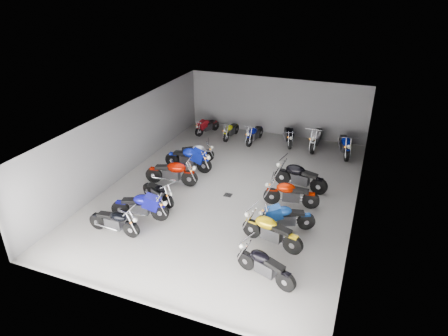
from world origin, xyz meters
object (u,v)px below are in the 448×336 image
at_px(motorcycle_left_b, 141,206).
at_px(motorcycle_back_a, 207,126).
at_px(motorcycle_left_d, 172,173).
at_px(motorcycle_left_f, 195,152).
at_px(motorcycle_left_e, 189,159).
at_px(motorcycle_back_e, 316,138).
at_px(motorcycle_right_e, 300,177).
at_px(motorcycle_right_d, 291,194).
at_px(motorcycle_left_a, 114,221).
at_px(motorcycle_back_f, 345,145).
at_px(motorcycle_right_a, 265,265).
at_px(motorcycle_right_c, 286,217).
at_px(motorcycle_back_d, 288,135).
at_px(motorcycle_back_b, 231,130).
at_px(motorcycle_back_c, 254,134).
at_px(drain_grate, 228,195).
at_px(motorcycle_right_b, 271,231).
at_px(motorcycle_left_c, 158,192).

bearing_deg(motorcycle_left_b, motorcycle_back_a, 175.71).
distance_m(motorcycle_left_d, motorcycle_left_f, 2.48).
relative_size(motorcycle_left_e, motorcycle_back_e, 0.98).
height_order(motorcycle_left_f, motorcycle_right_e, motorcycle_right_e).
bearing_deg(motorcycle_right_d, motorcycle_left_a, 118.92).
distance_m(motorcycle_left_b, motorcycle_right_e, 6.69).
xyz_separation_m(motorcycle_left_d, motorcycle_back_f, (6.60, 5.90, -0.01)).
xyz_separation_m(motorcycle_right_a, motorcycle_right_e, (-0.16, 5.89, 0.07)).
height_order(motorcycle_left_e, motorcycle_right_e, same).
relative_size(motorcycle_left_d, motorcycle_right_c, 1.18).
distance_m(motorcycle_right_e, motorcycle_back_d, 4.91).
height_order(motorcycle_left_b, motorcycle_right_a, motorcycle_left_b).
distance_m(motorcycle_right_c, motorcycle_back_b, 8.93).
bearing_deg(motorcycle_left_b, motorcycle_right_c, 91.80).
bearing_deg(motorcycle_back_f, motorcycle_left_f, 12.20).
bearing_deg(motorcycle_left_b, motorcycle_left_f, 171.00).
bearing_deg(motorcycle_back_d, motorcycle_back_b, -15.48).
bearing_deg(motorcycle_back_b, motorcycle_back_c, 179.21).
relative_size(motorcycle_left_a, motorcycle_right_a, 1.01).
height_order(motorcycle_left_b, motorcycle_right_e, motorcycle_right_e).
xyz_separation_m(motorcycle_left_d, motorcycle_right_e, (5.22, 1.59, 0.01)).
bearing_deg(motorcycle_back_d, drain_grate, 59.44).
relative_size(motorcycle_right_a, motorcycle_back_a, 1.13).
bearing_deg(motorcycle_right_b, motorcycle_back_c, 34.59).
height_order(motorcycle_left_c, motorcycle_left_d, motorcycle_left_d).
height_order(motorcycle_left_d, motorcycle_back_f, motorcycle_left_d).
relative_size(motorcycle_right_b, motorcycle_back_c, 1.09).
height_order(motorcycle_right_e, motorcycle_back_e, motorcycle_back_e).
bearing_deg(motorcycle_left_e, motorcycle_left_b, 2.42).
bearing_deg(motorcycle_left_f, motorcycle_left_e, -14.08).
bearing_deg(motorcycle_left_e, drain_grate, 59.46).
xyz_separation_m(motorcycle_right_c, motorcycle_back_e, (-0.24, 7.80, 0.08)).
xyz_separation_m(motorcycle_left_a, motorcycle_left_f, (0.10, 6.42, -0.02)).
distance_m(motorcycle_left_e, motorcycle_left_f, 0.98).
relative_size(motorcycle_left_f, motorcycle_right_b, 0.83).
height_order(motorcycle_left_e, motorcycle_back_d, motorcycle_left_e).
distance_m(motorcycle_left_b, motorcycle_back_f, 10.82).
height_order(motorcycle_right_e, motorcycle_back_b, motorcycle_right_e).
bearing_deg(drain_grate, motorcycle_back_b, 109.34).
xyz_separation_m(motorcycle_right_d, motorcycle_back_b, (-4.67, 5.84, -0.08)).
xyz_separation_m(motorcycle_left_b, motorcycle_left_c, (0.01, 1.27, -0.08)).
xyz_separation_m(motorcycle_left_b, motorcycle_back_e, (4.94, 9.06, 0.04)).
relative_size(motorcycle_right_e, motorcycle_back_a, 1.33).
height_order(motorcycle_back_c, motorcycle_back_e, motorcycle_back_e).
bearing_deg(motorcycle_back_e, drain_grate, 69.44).
relative_size(motorcycle_left_d, motorcycle_right_d, 1.06).
bearing_deg(drain_grate, motorcycle_left_b, -130.88).
xyz_separation_m(motorcycle_left_d, motorcycle_right_a, (5.38, -4.30, -0.06)).
distance_m(motorcycle_left_b, motorcycle_left_e, 4.33).
distance_m(motorcycle_left_f, motorcycle_right_b, 7.27).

